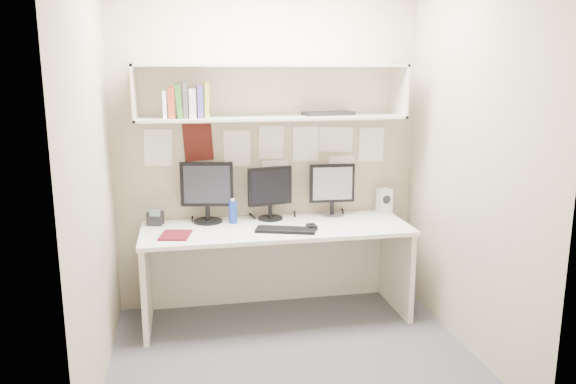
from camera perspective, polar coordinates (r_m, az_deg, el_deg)
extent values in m
cube|color=#47474C|center=(3.91, 0.55, -16.44)|extent=(2.40, 2.00, 0.01)
cube|color=tan|center=(4.45, -2.00, 4.82)|extent=(2.40, 0.02, 2.60)
cube|color=tan|center=(2.52, 5.16, -0.99)|extent=(2.40, 0.02, 2.60)
cube|color=tan|center=(3.44, -19.38, 1.94)|extent=(0.02, 2.00, 2.60)
cube|color=tan|center=(3.89, 18.20, 3.15)|extent=(0.02, 2.00, 2.60)
cube|color=white|center=(4.22, -1.17, -3.71)|extent=(2.00, 0.70, 0.03)
cube|color=beige|center=(4.64, -1.85, -6.95)|extent=(1.96, 0.02, 0.70)
cube|color=beige|center=(4.23, -1.60, 7.58)|extent=(2.00, 0.38, 0.02)
cube|color=beige|center=(4.22, -1.64, 12.73)|extent=(2.00, 0.38, 0.02)
cube|color=beige|center=(4.40, -2.01, 10.23)|extent=(2.00, 0.02, 0.40)
cube|color=beige|center=(4.17, -15.35, 9.70)|extent=(0.02, 0.38, 0.40)
cube|color=beige|center=(4.49, 11.15, 10.05)|extent=(0.02, 0.38, 0.40)
cylinder|color=black|center=(4.37, -8.13, -2.95)|extent=(0.22, 0.22, 0.02)
cylinder|color=black|center=(4.35, -8.16, -2.15)|extent=(0.04, 0.04, 0.11)
cube|color=black|center=(4.32, -8.25, 0.79)|extent=(0.40, 0.10, 0.34)
cube|color=black|center=(4.30, -8.24, 0.74)|extent=(0.35, 0.06, 0.29)
cylinder|color=black|center=(4.42, -1.81, -2.67)|extent=(0.20, 0.20, 0.01)
cylinder|color=black|center=(4.40, -1.81, -1.97)|extent=(0.03, 0.03, 0.10)
cube|color=black|center=(4.37, -1.86, 0.61)|extent=(0.36, 0.10, 0.30)
cube|color=black|center=(4.35, -1.81, 0.55)|extent=(0.31, 0.06, 0.26)
cylinder|color=#A5A5AA|center=(4.52, 4.48, -2.35)|extent=(0.20, 0.20, 0.01)
cylinder|color=black|center=(4.51, 4.49, -1.65)|extent=(0.03, 0.03, 0.10)
cube|color=black|center=(4.48, 4.49, 0.90)|extent=(0.36, 0.05, 0.31)
cube|color=#AAAAAF|center=(4.46, 4.56, 0.85)|extent=(0.32, 0.02, 0.26)
cube|color=black|center=(4.08, -0.24, -3.87)|extent=(0.46, 0.28, 0.02)
cube|color=black|center=(4.15, 2.40, -3.56)|extent=(0.07, 0.11, 0.03)
cube|color=silver|center=(4.66, 9.75, -0.86)|extent=(0.12, 0.12, 0.20)
cylinder|color=black|center=(4.61, 9.99, -0.76)|extent=(0.07, 0.02, 0.07)
cylinder|color=#162F99|center=(4.30, -5.62, -2.03)|extent=(0.06, 0.06, 0.18)
cylinder|color=white|center=(4.28, -5.64, -0.82)|extent=(0.03, 0.03, 0.02)
cube|color=#530E16|center=(4.05, -11.37, -4.32)|extent=(0.25, 0.28, 0.01)
cube|color=black|center=(4.36, -13.34, -2.61)|extent=(0.13, 0.12, 0.10)
cube|color=#4C6659|center=(4.30, -13.40, -2.07)|extent=(0.08, 0.03, 0.06)
cube|color=white|center=(4.11, -12.42, 8.67)|extent=(0.03, 0.16, 0.20)
cube|color=#A7381E|center=(4.11, -11.76, 8.85)|extent=(0.05, 0.16, 0.22)
cube|color=#2B6822|center=(4.11, -11.04, 9.03)|extent=(0.04, 0.16, 0.24)
cube|color=#46454A|center=(4.11, -10.42, 9.20)|extent=(0.03, 0.16, 0.26)
cube|color=beige|center=(4.11, -9.71, 8.88)|extent=(0.05, 0.16, 0.21)
cube|color=#433689|center=(4.12, -8.94, 9.06)|extent=(0.04, 0.16, 0.23)
cube|color=#A1AE3A|center=(4.12, -8.29, 9.23)|extent=(0.03, 0.16, 0.25)
cube|color=black|center=(4.33, 4.13, 7.98)|extent=(0.41, 0.22, 0.03)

